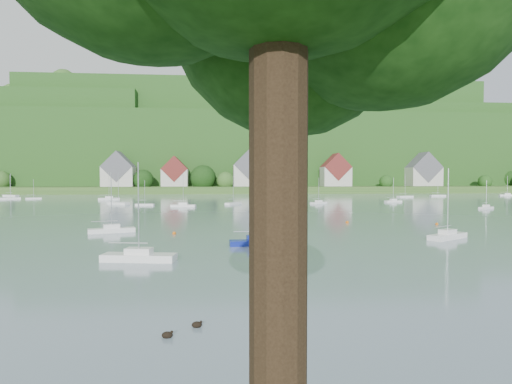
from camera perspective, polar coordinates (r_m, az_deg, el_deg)
far_shore_strip at (r=212.81m, az=-2.31°, el=0.42°), size 600.00×60.00×3.00m
forested_ridge at (r=281.73m, az=-2.87°, el=5.13°), size 620.00×181.22×69.89m
village_building_0 at (r=204.62m, az=-17.73°, el=2.52°), size 14.00×10.40×16.00m
village_building_1 at (r=202.55m, az=-10.68°, el=2.37°), size 12.00×9.36×14.00m
village_building_2 at (r=201.09m, az=-0.73°, el=2.84°), size 16.00×11.44×18.00m
village_building_3 at (r=205.94m, az=10.49°, el=2.55°), size 13.00×10.40×15.50m
village_building_4 at (r=225.75m, az=21.31°, el=2.43°), size 15.00×10.40×16.50m
near_sailboat_0 at (r=37.12m, az=-15.25°, el=-8.17°), size 6.24×2.65×8.16m
near_sailboat_1 at (r=44.09m, az=0.00°, el=-6.55°), size 5.45×1.77×7.26m
near_sailboat_3 at (r=53.24m, az=24.03°, el=-5.23°), size 5.82×4.62×7.95m
near_sailboat_6 at (r=57.21m, az=-18.59°, el=-4.70°), size 5.85×3.34×7.62m
mooring_buoy_0 at (r=53.62m, az=-10.79°, el=-5.52°), size 0.44×0.44×0.44m
mooring_buoy_1 at (r=45.64m, az=5.46°, el=-6.79°), size 0.43×0.43×0.43m
mooring_buoy_2 at (r=68.42m, az=22.83°, el=-4.04°), size 0.42×0.42×0.42m
mooring_buoy_3 at (r=66.78m, az=11.99°, el=-4.07°), size 0.49×0.49×0.49m
duck_pair at (r=20.35m, az=-9.69°, el=-17.54°), size 1.70×1.50×0.35m
far_sailboat_cluster at (r=133.64m, az=4.94°, el=-0.92°), size 205.64×79.47×8.71m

